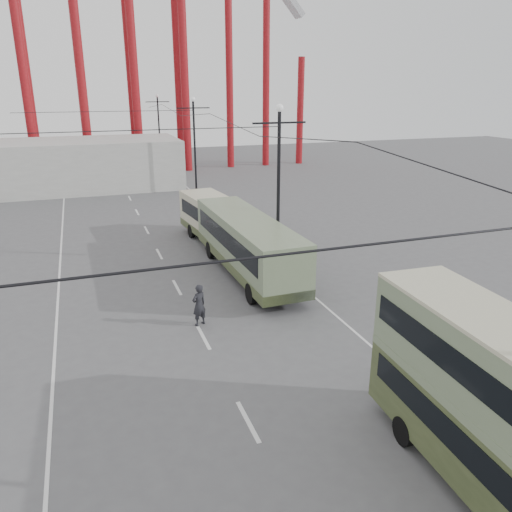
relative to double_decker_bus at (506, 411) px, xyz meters
name	(u,v)px	position (x,y,z in m)	size (l,w,h in m)	color
ground	(334,507)	(-3.97, 1.10, -2.70)	(160.00, 160.00, 0.00)	#525254
road_markings	(168,265)	(-4.83, 20.80, -2.69)	(12.52, 120.00, 0.01)	silver
lamp_post_mid	(278,187)	(1.63, 19.10, 1.98)	(3.20, 0.44, 9.32)	black
lamp_post_far	(195,147)	(1.63, 41.10, 1.98)	(3.20, 0.44, 9.32)	black
lamp_post_distant	(159,129)	(1.63, 63.10, 1.98)	(3.20, 0.44, 9.32)	black
fairground_shed	(72,165)	(-9.97, 48.10, -0.20)	(22.00, 10.00, 5.00)	#A2A29D
double_decker_bus	(506,411)	(0.00, 0.00, 0.00)	(2.69, 9.07, 4.82)	#333E21
single_decker_green	(247,243)	(-0.76, 17.76, -0.83)	(2.94, 11.76, 3.31)	#687958
single_decker_cream	(220,222)	(-0.79, 23.40, -0.98)	(3.53, 10.00, 3.05)	#BCB897
pedestrian	(199,305)	(-4.84, 12.38, -1.73)	(0.71, 0.46, 1.94)	black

